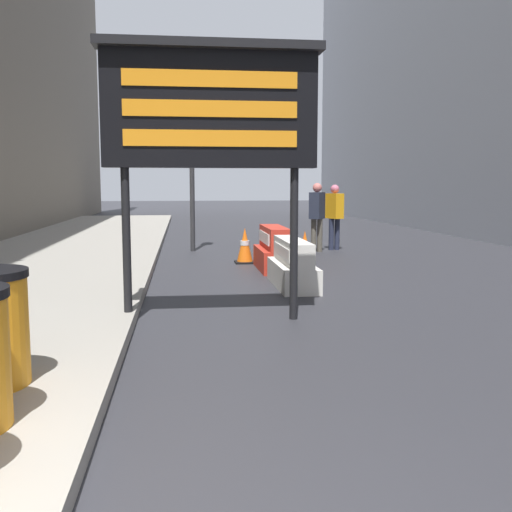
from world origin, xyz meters
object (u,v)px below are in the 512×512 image
Objects in this scene: jersey_barrier_white at (293,266)px; pedestrian_worker at (335,212)px; pedestrian_passerby at (317,211)px; message_board at (211,109)px; jersey_barrier_red_striped at (274,251)px; traffic_cone_mid at (305,251)px; traffic_cone_near at (245,246)px; traffic_light_near_curb at (191,122)px.

pedestrian_worker is (2.06, 5.34, 0.64)m from jersey_barrier_white.
message_board is at bearing 10.96° from pedestrian_passerby.
jersey_barrier_red_striped is at bearing 5.96° from pedestrian_passerby.
pedestrian_worker is (3.49, 7.70, -1.55)m from message_board.
traffic_cone_near is at bearing 132.40° from traffic_cone_mid.
message_board reaches higher than jersey_barrier_red_striped.
message_board is 4.39× the size of traffic_cone_near.
jersey_barrier_white is at bearing -90.00° from jersey_barrier_red_striped.
pedestrian_passerby is (2.94, 7.31, -1.53)m from message_board.
traffic_light_near_curb reaches higher than traffic_cone_mid.
pedestrian_passerby is at bearing 72.95° from jersey_barrier_white.
pedestrian_worker reaches higher than jersey_barrier_red_striped.
pedestrian_passerby is (-0.54, -0.39, 0.02)m from pedestrian_worker.
jersey_barrier_white is 5.76m from pedestrian_worker.
pedestrian_worker is (1.48, 3.49, 0.60)m from traffic_cone_mid.
pedestrian_worker is at bearing 58.62° from jersey_barrier_red_striped.
jersey_barrier_white is at bearing -81.07° from traffic_cone_near.
traffic_light_near_curb reaches higher than pedestrian_passerby.
jersey_barrier_white is 3.05m from traffic_cone_near.
jersey_barrier_red_striped is (-0.00, 1.96, 0.03)m from jersey_barrier_white.
jersey_barrier_red_striped is 3.41m from pedestrian_passerby.
pedestrian_worker is (2.53, 2.33, 0.61)m from traffic_cone_near.
pedestrian_passerby is at bearing 63.05° from jersey_barrier_red_striped.
jersey_barrier_white is 5.22m from pedestrian_passerby.
traffic_light_near_curb is (-1.53, 5.38, 2.84)m from jersey_barrier_white.
traffic_cone_near is 2.85m from pedestrian_passerby.
jersey_barrier_red_striped is at bearing -65.67° from traffic_cone_near.
jersey_barrier_white is 6.28m from traffic_light_near_curb.
traffic_cone_near is (0.95, 5.37, -2.16)m from message_board.
traffic_cone_mid is 4.98m from traffic_light_near_curb.
traffic_light_near_curb is at bearing 114.01° from traffic_cone_near.
traffic_cone_near is 1.56m from traffic_cone_mid.
message_board is 1.94× the size of pedestrian_passerby.
pedestrian_worker is at bearing 68.90° from jersey_barrier_white.
traffic_light_near_curb is at bearing 90.76° from message_board.
message_board is 1.99× the size of pedestrian_worker.
message_board reaches higher than pedestrian_worker.
pedestrian_worker is at bearing 42.63° from traffic_cone_near.
jersey_barrier_red_striped is at bearing 169.39° from traffic_cone_mid.
traffic_cone_mid is 0.17× the size of traffic_light_near_curb.
pedestrian_passerby reaches higher than traffic_cone_near.
jersey_barrier_white is 1.96m from jersey_barrier_red_striped.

